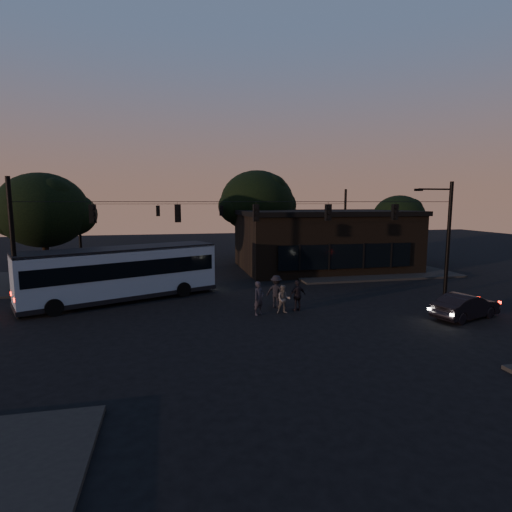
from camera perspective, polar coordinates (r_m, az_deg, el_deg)
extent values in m
plane|color=black|center=(20.53, 2.40, -9.81)|extent=(120.00, 120.00, 0.00)
cube|color=black|center=(37.55, 14.84, -1.89)|extent=(14.00, 10.00, 0.15)
cube|color=black|center=(34.69, -27.14, -3.28)|extent=(14.00, 10.00, 0.15)
cube|color=black|center=(37.81, 9.53, 2.03)|extent=(15.00, 10.00, 5.00)
cube|color=black|center=(37.64, 9.62, 6.12)|extent=(15.40, 10.40, 0.40)
cube|color=black|center=(33.22, 12.76, -0.05)|extent=(11.50, 0.18, 2.00)
cylinder|color=black|center=(42.12, 0.13, 2.03)|extent=(0.44, 0.44, 4.00)
ellipsoid|color=black|center=(41.91, 0.13, 7.75)|extent=(7.60, 7.60, 6.46)
cylinder|color=black|center=(43.75, 19.54, 1.14)|extent=(0.44, 0.44, 3.00)
ellipsoid|color=black|center=(43.52, 19.72, 5.26)|extent=(5.20, 5.20, 4.42)
cylinder|color=black|center=(33.48, -27.76, -0.69)|extent=(0.44, 0.44, 3.60)
ellipsoid|color=black|center=(33.19, -28.17, 5.78)|extent=(6.40, 6.40, 5.44)
cylinder|color=black|center=(24.42, -31.35, 0.87)|extent=(0.24, 0.24, 7.50)
cylinder|color=black|center=(29.24, 25.78, 2.18)|extent=(0.24, 0.24, 7.50)
cylinder|color=black|center=(23.47, 0.00, 7.77)|extent=(26.00, 0.03, 0.03)
cube|color=black|center=(23.30, -22.30, 5.59)|extent=(0.34, 0.30, 1.00)
cube|color=black|center=(22.95, -11.11, 6.00)|extent=(0.34, 0.30, 1.00)
cube|color=black|center=(23.48, 0.00, 6.18)|extent=(0.34, 0.30, 1.00)
cube|color=black|center=(24.82, 10.26, 6.14)|extent=(0.34, 0.30, 1.00)
cube|color=black|center=(26.86, 19.22, 5.95)|extent=(0.34, 0.30, 1.00)
cylinder|color=black|center=(39.83, -23.88, 3.56)|extent=(0.24, 0.24, 7.50)
cylinder|color=black|center=(42.95, 12.56, 4.30)|extent=(0.24, 0.24, 7.50)
cylinder|color=black|center=(39.25, -5.00, 7.43)|extent=(26.00, 0.03, 0.03)
cube|color=black|center=(38.96, -13.82, 6.28)|extent=(0.34, 0.30, 1.00)
cube|color=black|center=(39.26, -4.98, 6.48)|extent=(0.34, 0.30, 1.00)
cube|color=black|center=(40.46, 3.53, 6.53)|extent=(0.34, 0.30, 1.00)
cube|color=#899BAE|center=(26.39, -18.63, -2.06)|extent=(11.94, 7.24, 2.80)
cube|color=black|center=(26.35, -18.66, -1.48)|extent=(11.52, 7.08, 0.97)
cube|color=black|center=(26.20, -18.76, 0.96)|extent=(11.94, 7.24, 0.16)
cube|color=black|center=(26.68, -18.49, -5.25)|extent=(12.05, 7.33, 0.27)
cylinder|color=black|center=(24.47, -26.89, -6.59)|extent=(1.00, 0.64, 0.97)
cylinder|color=black|center=(27.07, -27.81, -5.33)|extent=(1.00, 0.64, 0.97)
cylinder|color=black|center=(26.69, -10.30, -4.73)|extent=(1.00, 0.64, 0.97)
cylinder|color=black|center=(29.09, -12.61, -3.76)|extent=(1.00, 0.64, 0.97)
imported|color=black|center=(24.18, 27.77, -6.36)|extent=(4.32, 2.56, 1.34)
imported|color=#222028|center=(22.04, 0.40, -6.05)|extent=(0.82, 0.75, 1.87)
imported|color=#544F4C|center=(22.42, 3.97, -6.18)|extent=(0.85, 0.70, 1.60)
imported|color=black|center=(22.95, 5.96, -5.64)|extent=(1.13, 0.72, 1.79)
imported|color=black|center=(23.63, 2.92, -5.07)|extent=(1.42, 1.24, 1.91)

